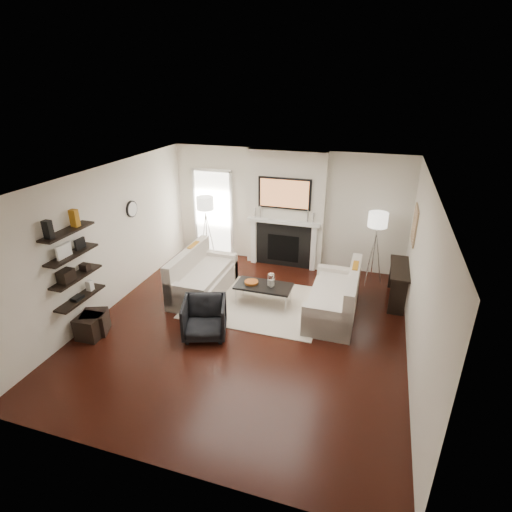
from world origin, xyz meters
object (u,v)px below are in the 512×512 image
(loveseat_left_base, at_px, (204,284))
(lamp_right_shade, at_px, (378,220))
(armchair, at_px, (204,317))
(ottoman_near, at_px, (95,322))
(loveseat_right_base, at_px, (332,304))
(lamp_left_shade, at_px, (205,203))
(coffee_table, at_px, (264,286))

(loveseat_left_base, relative_size, lamp_right_shade, 4.50)
(armchair, xyz_separation_m, ottoman_near, (-1.87, -0.50, -0.17))
(loveseat_right_base, distance_m, lamp_right_shade, 2.10)
(lamp_left_shade, height_order, ottoman_near, lamp_left_shade)
(armchair, bearing_deg, loveseat_left_base, 96.45)
(loveseat_left_base, bearing_deg, coffee_table, -2.30)
(loveseat_right_base, relative_size, armchair, 2.43)
(loveseat_right_base, relative_size, ottoman_near, 4.50)
(loveseat_right_base, bearing_deg, armchair, -146.25)
(ottoman_near, bearing_deg, loveseat_left_base, 56.54)
(coffee_table, height_order, lamp_left_shade, lamp_left_shade)
(loveseat_right_base, distance_m, lamp_left_shade, 3.84)
(coffee_table, bearing_deg, loveseat_right_base, 1.45)
(lamp_left_shade, bearing_deg, loveseat_right_base, -26.17)
(armchair, height_order, lamp_left_shade, lamp_left_shade)
(ottoman_near, bearing_deg, coffee_table, 35.57)
(loveseat_left_base, height_order, coffee_table, same)
(loveseat_right_base, height_order, armchair, armchair)
(coffee_table, height_order, ottoman_near, coffee_table)
(armchair, bearing_deg, coffee_table, 44.50)
(coffee_table, xyz_separation_m, lamp_left_shade, (-1.92, 1.64, 1.05))
(loveseat_right_base, bearing_deg, coffee_table, -178.55)
(ottoman_near, bearing_deg, armchair, 15.05)
(coffee_table, distance_m, ottoman_near, 3.13)
(coffee_table, xyz_separation_m, armchair, (-0.67, -1.31, -0.03))
(loveseat_right_base, xyz_separation_m, coffee_table, (-1.35, -0.03, 0.19))
(armchair, bearing_deg, loveseat_right_base, 15.27)
(coffee_table, bearing_deg, lamp_left_shade, 139.50)
(armchair, relative_size, lamp_right_shade, 1.85)
(loveseat_right_base, xyz_separation_m, ottoman_near, (-3.88, -1.85, -0.01))
(coffee_table, height_order, armchair, armchair)
(coffee_table, bearing_deg, ottoman_near, -144.43)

